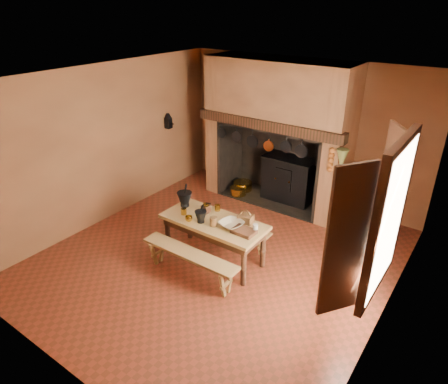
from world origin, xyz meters
name	(u,v)px	position (x,y,z in m)	size (l,w,h in m)	color
floor	(220,257)	(0.00, 0.00, 0.00)	(5.50, 5.50, 0.00)	maroon
ceiling	(219,79)	(0.00, 0.00, 2.80)	(5.50, 5.50, 0.00)	silver
back_wall	(301,131)	(0.00, 2.75, 1.40)	(5.00, 0.02, 2.80)	#945F3B
wall_left	(106,145)	(-2.50, 0.00, 1.40)	(0.02, 5.50, 2.80)	#945F3B
wall_right	(398,229)	(2.50, 0.00, 1.40)	(0.02, 5.50, 2.80)	#945F3B
wall_front	(50,272)	(0.00, -2.75, 1.40)	(5.00, 0.02, 2.80)	#945F3B
chimney_breast	(278,113)	(-0.30, 2.31, 1.81)	(2.95, 0.96, 2.80)	#945F3B
iron_range	(289,179)	(-0.04, 2.45, 0.48)	(1.12, 0.55, 1.60)	black
hearth_pans	(241,188)	(-1.05, 2.22, 0.09)	(0.51, 0.62, 0.20)	#BA8F2B
hanging_pans	(262,143)	(-0.34, 1.81, 1.36)	(1.92, 0.29, 0.27)	black
onion_string	(331,160)	(1.00, 1.79, 1.33)	(0.12, 0.10, 0.46)	#97551B
herb_bunch	(342,159)	(1.18, 1.79, 1.38)	(0.20, 0.20, 0.35)	#626731
window	(378,216)	(2.35, -0.40, 1.70)	(0.39, 1.75, 1.76)	white
wall_coffee_mill	(168,120)	(-2.42, 1.55, 1.52)	(0.23, 0.16, 0.31)	black
work_table	(214,227)	(-0.04, -0.09, 0.60)	(1.63, 0.73, 0.71)	tan
bench_front	(190,259)	(-0.04, -0.68, 0.34)	(1.60, 0.28, 0.45)	tan
bench_back	(234,229)	(-0.04, 0.48, 0.28)	(1.33, 0.23, 0.37)	tan
mortar_large	(185,198)	(-0.70, 0.01, 0.85)	(0.24, 0.24, 0.41)	black
mortar_small	(201,216)	(-0.17, -0.25, 0.81)	(0.19, 0.19, 0.32)	black
coffee_grinder	(206,208)	(-0.30, 0.05, 0.78)	(0.16, 0.13, 0.18)	#341A10
brass_mug_a	(184,211)	(-0.54, -0.21, 0.76)	(0.09, 0.09, 0.10)	#BA8F2B
brass_mug_b	(217,208)	(-0.18, 0.20, 0.76)	(0.09, 0.09, 0.10)	#BA8F2B
mixing_bowl	(231,224)	(0.29, -0.09, 0.75)	(0.34, 0.34, 0.08)	#B6AC8C
stoneware_crock	(213,221)	(0.05, -0.22, 0.78)	(0.11, 0.11, 0.14)	brown
glass_jar	(255,228)	(0.65, -0.02, 0.77)	(0.08, 0.08, 0.13)	beige
wicker_basket	(246,218)	(0.38, 0.15, 0.78)	(0.24, 0.18, 0.21)	#4B3016
wooden_tray	(244,231)	(0.53, -0.13, 0.74)	(0.33, 0.24, 0.06)	#341A10
brass_cup	(189,219)	(-0.33, -0.33, 0.75)	(0.11, 0.11, 0.09)	#BA8F2B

